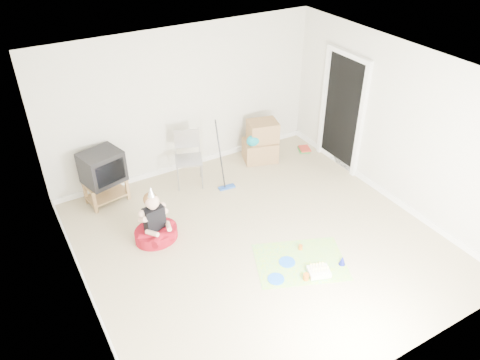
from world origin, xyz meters
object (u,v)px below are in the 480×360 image
tv_stand (106,189)px  seated_woman (156,228)px  folding_chair (189,160)px  cardboard_boxes (261,142)px  crt_tv (102,167)px  birthday_cake (319,272)px

tv_stand → seated_woman: 1.36m
folding_chair → cardboard_boxes: folding_chair is taller
crt_tv → birthday_cake: (1.99, -3.14, -0.63)m
tv_stand → folding_chair: (1.41, -0.21, 0.24)m
folding_chair → crt_tv: bearing=171.4°
tv_stand → cardboard_boxes: cardboard_boxes is taller
crt_tv → birthday_cake: crt_tv is taller
tv_stand → crt_tv: crt_tv is taller
cardboard_boxes → birthday_cake: cardboard_boxes is taller
cardboard_boxes → birthday_cake: (-0.95, -3.01, -0.33)m
crt_tv → folding_chair: size_ratio=0.61×
seated_woman → birthday_cake: 2.46m
folding_chair → cardboard_boxes: 1.53m
crt_tv → seated_woman: size_ratio=0.65×
cardboard_boxes → folding_chair: bearing=-176.6°
crt_tv → folding_chair: folding_chair is taller
birthday_cake → seated_woman: bearing=132.0°
cardboard_boxes → seated_woman: 2.86m
tv_stand → folding_chair: size_ratio=0.70×
crt_tv → cardboard_boxes: bearing=-17.9°
crt_tv → folding_chair: bearing=-24.1°
tv_stand → birthday_cake: size_ratio=2.00×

